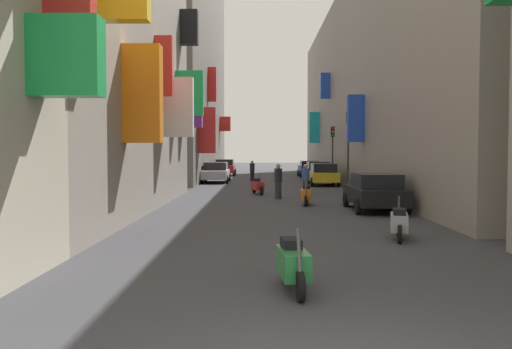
% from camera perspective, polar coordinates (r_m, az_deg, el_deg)
% --- Properties ---
extents(ground_plane, '(140.00, 140.00, 0.00)m').
position_cam_1_polar(ground_plane, '(35.38, 1.66, -1.31)').
color(ground_plane, '#38383D').
extents(building_left_far, '(7.20, 31.08, 21.52)m').
position_cam_1_polar(building_left_far, '(50.96, -7.95, 11.98)').
color(building_left_far, slate).
rests_on(building_left_far, ground).
extents(building_right_mid_b, '(6.94, 50.87, 14.02)m').
position_cam_1_polar(building_right_mid_b, '(41.09, 12.88, 8.95)').
color(building_right_mid_b, gray).
rests_on(building_right_mid_b, ground).
extents(parked_car_blue, '(1.92, 3.93, 1.44)m').
position_cam_1_polar(parked_car_blue, '(49.27, 5.60, 0.66)').
color(parked_car_blue, navy).
rests_on(parked_car_blue, ground).
extents(parked_car_black, '(2.01, 4.31, 1.48)m').
position_cam_1_polar(parked_car_black, '(21.95, 12.42, -1.72)').
color(parked_car_black, black).
rests_on(parked_car_black, ground).
extents(parked_car_green, '(1.98, 3.99, 1.49)m').
position_cam_1_polar(parked_car_green, '(42.65, 6.51, 0.38)').
color(parked_car_green, '#236638').
rests_on(parked_car_green, ground).
extents(parked_car_red, '(1.99, 4.07, 1.54)m').
position_cam_1_polar(parked_car_red, '(51.33, -3.29, 0.78)').
color(parked_car_red, '#B21E1E').
rests_on(parked_car_red, ground).
extents(parked_car_silver, '(2.02, 4.48, 1.49)m').
position_cam_1_polar(parked_car_silver, '(40.45, -4.24, 0.27)').
color(parked_car_silver, '#B7B7BC').
rests_on(parked_car_silver, ground).
extents(parked_car_yellow, '(1.94, 3.94, 1.49)m').
position_cam_1_polar(parked_car_yellow, '(37.06, 7.10, 0.05)').
color(parked_car_yellow, gold).
rests_on(parked_car_yellow, ground).
extents(scooter_orange, '(0.58, 1.90, 1.13)m').
position_cam_1_polar(scooter_orange, '(23.79, 5.32, -2.09)').
color(scooter_orange, orange).
rests_on(scooter_orange, ground).
extents(scooter_green, '(0.55, 1.96, 1.13)m').
position_cam_1_polar(scooter_green, '(9.38, 3.90, -9.26)').
color(scooter_green, '#287F3D').
rests_on(scooter_green, ground).
extents(scooter_silver, '(0.66, 1.76, 1.13)m').
position_cam_1_polar(scooter_silver, '(15.00, 14.83, -4.89)').
color(scooter_silver, '#ADADB2').
rests_on(scooter_silver, ground).
extents(scooter_red, '(0.75, 1.91, 1.13)m').
position_cam_1_polar(scooter_red, '(29.42, 0.16, -1.19)').
color(scooter_red, red).
rests_on(scooter_red, ground).
extents(pedestrian_crossing, '(0.48, 0.48, 1.60)m').
position_cam_1_polar(pedestrian_crossing, '(42.16, -0.40, 0.39)').
color(pedestrian_crossing, black).
rests_on(pedestrian_crossing, ground).
extents(pedestrian_near_left, '(0.52, 0.52, 1.73)m').
position_cam_1_polar(pedestrian_near_left, '(26.55, 2.35, -0.73)').
color(pedestrian_near_left, '#2A2A2A').
rests_on(pedestrian_near_left, ground).
extents(pedestrian_near_right, '(0.49, 0.49, 1.66)m').
position_cam_1_polar(pedestrian_near_right, '(28.73, 5.25, -0.57)').
color(pedestrian_near_right, '#383838').
rests_on(pedestrian_near_right, ground).
extents(traffic_light_near_corner, '(0.26, 0.34, 4.74)m').
position_cam_1_polar(traffic_light_near_corner, '(33.63, 9.69, 3.90)').
color(traffic_light_near_corner, '#2D2D2D').
rests_on(traffic_light_near_corner, ground).
extents(traffic_light_far_corner, '(0.26, 0.34, 4.11)m').
position_cam_1_polar(traffic_light_far_corner, '(39.99, 8.07, 3.14)').
color(traffic_light_far_corner, '#2D2D2D').
rests_on(traffic_light_far_corner, ground).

